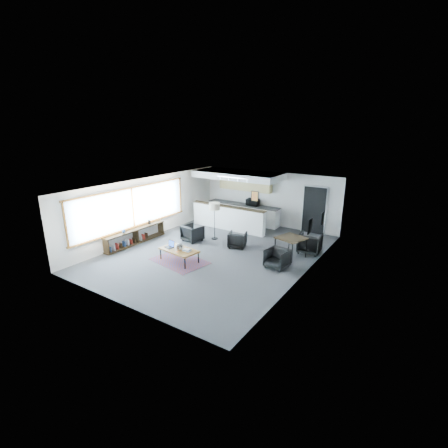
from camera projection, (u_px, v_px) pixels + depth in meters
The scene contains 21 objects.
room at pixel (215, 220), 12.08m from camera, with size 7.02×9.02×2.62m.
window at pixel (133, 208), 13.14m from camera, with size 0.10×5.95×1.66m.
console at pixel (135, 237), 13.27m from camera, with size 0.35×3.00×0.80m.
kitchenette at pixel (239, 197), 15.65m from camera, with size 4.20×1.96×2.60m.
doorway at pixel (314, 210), 14.47m from camera, with size 1.10×0.12×2.15m.
track_light at pixel (233, 178), 13.79m from camera, with size 1.60×0.07×0.15m.
wall_art_lower at pixel (310, 226), 10.50m from camera, with size 0.03×0.38×0.48m.
wall_art_upper at pixel (322, 219), 11.55m from camera, with size 0.03×0.34×0.44m.
kilim_rug at pixel (179, 261), 11.67m from camera, with size 2.17×1.66×0.01m.
coffee_table at pixel (179, 250), 11.55m from camera, with size 1.48×0.92×0.46m.
laptop at pixel (170, 245), 11.74m from camera, with size 0.37×0.32×0.23m.
ceramic_pot at pixel (179, 247), 11.45m from camera, with size 0.25×0.25×0.25m.
book_stack at pixel (187, 250), 11.36m from camera, with size 0.28×0.23×0.08m.
coaster at pixel (177, 252), 11.30m from camera, with size 0.14×0.14×0.01m.
armchair_left at pixel (192, 232), 13.62m from camera, with size 0.74×0.69×0.76m, color black.
armchair_right at pixel (237, 239), 12.93m from camera, with size 0.67×0.62×0.69m, color black.
floor_lamp at pixel (214, 208), 13.59m from camera, with size 0.53×0.53×1.59m.
dining_table at pixel (291, 239), 11.86m from camera, with size 1.13×1.13×0.76m.
dining_chair_near at pixel (277, 259), 11.06m from camera, with size 0.60×0.57×0.62m, color black.
dining_chair_far at pixel (310, 244), 12.36m from camera, with size 0.69×0.65×0.71m, color black.
microwave at pixel (253, 201), 15.80m from camera, with size 0.59×0.33×0.40m, color black.
Camera 1 is at (6.66, -9.51, 4.68)m, focal length 26.00 mm.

